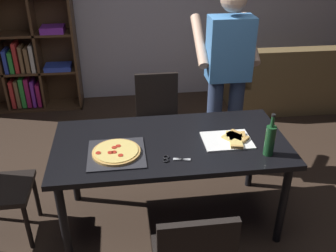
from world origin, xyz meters
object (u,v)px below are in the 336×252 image
at_px(pepperoni_pizza_on_tray, 116,153).
at_px(bookshelf, 18,35).
at_px(kitchen_scissors, 172,159).
at_px(couch, 293,83).
at_px(dining_table, 171,150).
at_px(chair_far_side, 158,114).
at_px(wine_bottle, 270,140).
at_px(person_serving_pizza, 227,73).

bearing_deg(pepperoni_pizza_on_tray, bookshelf, 114.81).
relative_size(bookshelf, kitchen_scissors, 9.85).
relative_size(couch, bookshelf, 0.88).
bearing_deg(bookshelf, dining_table, -56.79).
distance_m(couch, bookshelf, 3.54).
height_order(chair_far_side, couch, chair_far_side).
height_order(chair_far_side, bookshelf, bookshelf).
bearing_deg(kitchen_scissors, chair_far_side, 88.69).
xyz_separation_m(dining_table, chair_far_side, (0.00, 0.92, -0.16)).
bearing_deg(chair_far_side, wine_bottle, -60.84).
xyz_separation_m(couch, wine_bottle, (-1.24, -2.24, 0.57)).
distance_m(dining_table, couch, 2.77).
xyz_separation_m(dining_table, pepperoni_pizza_on_tray, (-0.40, -0.12, 0.09)).
xyz_separation_m(dining_table, bookshelf, (-1.56, 2.38, 0.28)).
relative_size(pepperoni_pizza_on_tray, kitchen_scissors, 2.02).
relative_size(couch, wine_bottle, 5.42).
distance_m(pepperoni_pizza_on_tray, wine_bottle, 1.07).
bearing_deg(couch, chair_far_side, -150.60).
height_order(dining_table, wine_bottle, wine_bottle).
height_order(bookshelf, kitchen_scissors, bookshelf).
relative_size(couch, kitchen_scissors, 8.65).
distance_m(dining_table, pepperoni_pizza_on_tray, 0.43).
relative_size(couch, pepperoni_pizza_on_tray, 4.29).
bearing_deg(person_serving_pizza, bookshelf, 142.09).
relative_size(couch, person_serving_pizza, 0.98).
xyz_separation_m(chair_far_side, kitchen_scissors, (-0.03, -1.16, 0.24)).
bearing_deg(kitchen_scissors, dining_table, 83.70).
xyz_separation_m(chair_far_side, wine_bottle, (0.66, -1.17, 0.36)).
bearing_deg(bookshelf, person_serving_pizza, -37.91).
bearing_deg(dining_table, pepperoni_pizza_on_tray, -162.95).
bearing_deg(chair_far_side, person_serving_pizza, -19.98).
bearing_deg(bookshelf, pepperoni_pizza_on_tray, -65.19).
height_order(chair_far_side, kitchen_scissors, chair_far_side).
xyz_separation_m(bookshelf, person_serving_pizza, (2.17, -1.69, 0.04)).
bearing_deg(chair_far_side, kitchen_scissors, -91.31).
distance_m(dining_table, bookshelf, 2.86).
bearing_deg(chair_far_side, couch, 29.40).
xyz_separation_m(couch, bookshelf, (-3.46, 0.40, 0.66)).
bearing_deg(wine_bottle, kitchen_scissors, 178.40).
bearing_deg(couch, pepperoni_pizza_on_tray, -137.48).
relative_size(dining_table, couch, 1.02).
height_order(couch, pepperoni_pizza_on_tray, couch).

